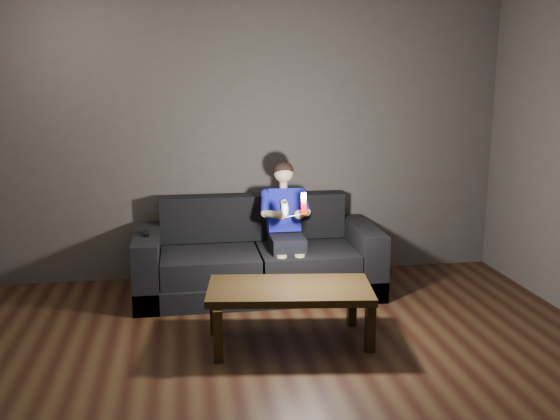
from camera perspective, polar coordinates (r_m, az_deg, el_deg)
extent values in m
plane|color=black|center=(4.06, 1.38, -16.60)|extent=(5.00, 5.00, 0.00)
cube|color=#403A37|center=(6.06, -2.82, 6.47)|extent=(5.00, 0.04, 2.70)
cube|color=#403A37|center=(1.34, 22.08, -15.86)|extent=(5.00, 0.04, 2.70)
cube|color=black|center=(5.77, -2.02, -6.62)|extent=(2.19, 0.95, 0.19)
cube|color=black|center=(5.58, -6.40, -5.10)|extent=(0.86, 0.67, 0.23)
cube|color=black|center=(5.68, 2.49, -4.72)|extent=(0.86, 0.67, 0.23)
cube|color=black|center=(5.97, -2.49, -0.61)|extent=(1.75, 0.22, 0.43)
cube|color=black|center=(5.68, -11.99, -5.03)|extent=(0.22, 0.95, 0.60)
cube|color=black|center=(5.90, 7.53, -4.21)|extent=(0.22, 0.95, 0.60)
cube|color=black|center=(5.58, 0.64, -3.06)|extent=(0.30, 0.38, 0.14)
cube|color=#111896|center=(5.70, 0.32, 0.04)|extent=(0.30, 0.21, 0.41)
cube|color=#FF9C0B|center=(5.61, 0.46, 0.45)|extent=(0.09, 0.09, 0.10)
cube|color=#C9000A|center=(5.60, 0.46, 0.45)|extent=(0.06, 0.06, 0.06)
cylinder|color=#D0B086|center=(5.66, 0.32, 2.29)|extent=(0.07, 0.07, 0.06)
sphere|color=#D0B086|center=(5.64, 0.32, 3.43)|extent=(0.18, 0.18, 0.18)
ellipsoid|color=black|center=(5.65, 0.30, 3.64)|extent=(0.19, 0.19, 0.16)
cylinder|color=#111896|center=(5.60, -1.42, 0.58)|extent=(0.08, 0.22, 0.19)
cylinder|color=#111896|center=(5.66, 2.25, 0.70)|extent=(0.08, 0.22, 0.19)
cylinder|color=#D0B086|center=(5.46, -0.64, -0.19)|extent=(0.14, 0.23, 0.10)
cylinder|color=#D0B086|center=(5.51, 2.11, -0.09)|extent=(0.14, 0.23, 0.10)
sphere|color=#D0B086|center=(5.38, 0.08, -0.48)|extent=(0.08, 0.08, 0.08)
sphere|color=#D0B086|center=(5.41, 1.73, -0.42)|extent=(0.08, 0.08, 0.08)
cylinder|color=#D0B086|center=(5.44, 0.16, -5.85)|extent=(0.09, 0.09, 0.34)
cylinder|color=#D0B086|center=(5.47, 1.80, -5.77)|extent=(0.09, 0.09, 0.34)
cube|color=#DE0A00|center=(5.17, 2.18, 0.58)|extent=(0.05, 0.07, 0.18)
cube|color=#761101|center=(5.14, 2.23, 1.09)|extent=(0.03, 0.01, 0.03)
cylinder|color=silver|center=(5.16, 2.22, 0.40)|extent=(0.02, 0.01, 0.02)
ellipsoid|color=silver|center=(5.16, 0.44, 0.18)|extent=(0.07, 0.10, 0.16)
cylinder|color=black|center=(5.11, 0.51, 0.73)|extent=(0.03, 0.01, 0.03)
cube|color=black|center=(5.55, -12.16, -2.08)|extent=(0.05, 0.17, 0.03)
cube|color=black|center=(5.59, -12.14, -1.78)|extent=(0.02, 0.02, 0.00)
cube|color=black|center=(4.62, 0.89, -7.35)|extent=(1.27, 0.75, 0.05)
cube|color=black|center=(4.42, -5.70, -11.41)|extent=(0.07, 0.07, 0.38)
cube|color=black|center=(4.60, 8.24, -10.50)|extent=(0.07, 0.07, 0.38)
cube|color=black|center=(4.87, -6.04, -9.11)|extent=(0.07, 0.07, 0.38)
cube|color=black|center=(5.04, 6.59, -8.39)|extent=(0.07, 0.07, 0.38)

